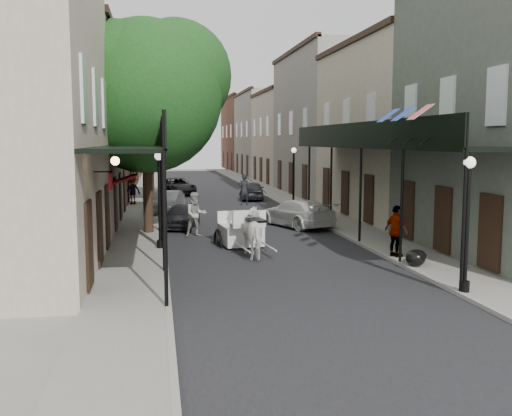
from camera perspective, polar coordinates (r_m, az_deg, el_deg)
name	(u,v)px	position (r m, az deg, el deg)	size (l,w,h in m)	color
ground	(301,284)	(17.16, 4.56, -7.61)	(140.00, 140.00, 0.00)	gray
road	(224,207)	(36.58, -3.24, 0.07)	(8.00, 90.00, 0.01)	black
sidewalk_left	(144,208)	(36.35, -11.09, 0.00)	(2.20, 90.00, 0.12)	gray
sidewalk_right	(300,205)	(37.48, 4.38, 0.30)	(2.20, 90.00, 0.12)	gray
building_row_left	(98,128)	(46.32, -15.48, 7.74)	(5.00, 80.00, 10.50)	#C0B199
building_row_right	(313,129)	(47.84, 5.69, 7.91)	(5.00, 80.00, 10.50)	gray
gallery_left	(141,146)	(23.08, -11.46, 6.12)	(2.20, 18.05, 4.88)	black
gallery_right	(371,145)	(24.75, 11.43, 6.16)	(2.20, 18.05, 4.88)	black
tree_near	(155,90)	(26.37, -10.08, 11.51)	(7.31, 6.80, 9.63)	#382619
tree_far	(155,118)	(40.30, -10.07, 8.90)	(6.45, 6.00, 8.61)	#382619
lamppost_right_near	(467,222)	(16.49, 20.36, -1.35)	(0.32, 0.32, 3.71)	black
lamppost_left	(160,198)	(22.20, -9.63, 0.96)	(0.32, 0.32, 3.71)	black
lamppost_right_far	(294,177)	(35.15, 3.78, 3.14)	(0.32, 0.32, 3.71)	black
horse	(256,233)	(20.88, 0.05, -2.51)	(0.96, 2.11, 1.78)	white
carriage	(238,216)	(23.49, -1.83, -0.82)	(2.01, 2.77, 2.98)	black
pedestrian_walking	(196,214)	(25.44, -6.06, -0.65)	(0.97, 0.75, 1.99)	#A4A59C
pedestrian_sidewalk_left	(132,190)	(38.06, -12.28, 1.76)	(1.19, 0.69, 1.85)	gray
pedestrian_sidewalk_right	(396,231)	(20.94, 13.85, -2.25)	(1.09, 0.45, 1.85)	gray
car_left_near	(181,216)	(28.13, -7.47, -0.77)	(1.42, 3.53, 1.20)	black
car_left_mid	(168,202)	(33.76, -8.83, 0.55)	(1.39, 3.98, 1.31)	#A8A8AD
car_left_far	(178,186)	(45.39, -7.84, 2.15)	(2.21, 4.79, 1.33)	black
car_right_near	(296,213)	(28.31, 4.06, -0.51)	(1.91, 4.70, 1.37)	silver
car_right_far	(253,191)	(41.13, -0.34, 1.75)	(1.58, 3.94, 1.34)	black
trash_bags	(416,257)	(19.83, 15.75, -4.77)	(0.91, 1.06, 0.55)	black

